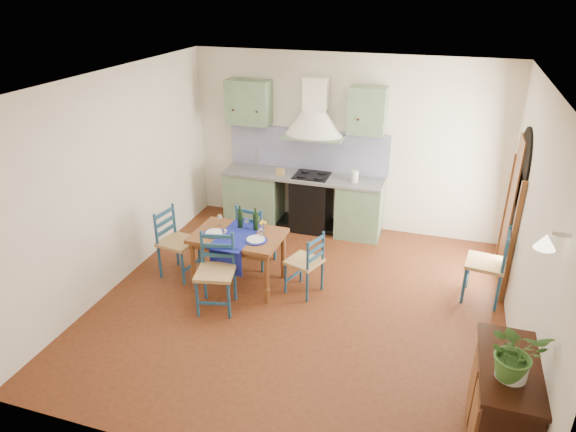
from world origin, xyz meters
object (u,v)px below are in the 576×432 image
object	(u,v)px
dining_table	(238,240)
chair_near	(216,272)
sideboard	(502,404)
potted_plant	(516,352)

from	to	relation	value
dining_table	chair_near	world-z (taller)	dining_table
dining_table	sideboard	xyz separation A→B (m)	(3.17, -1.84, -0.15)
dining_table	chair_near	bearing A→B (deg)	-95.63
potted_plant	sideboard	bearing A→B (deg)	84.10
dining_table	sideboard	distance (m)	3.67
chair_near	potted_plant	xyz separation A→B (m)	(3.22, -1.40, 0.67)
dining_table	potted_plant	bearing A→B (deg)	-32.18
chair_near	potted_plant	size ratio (longest dim) A/B	2.04
chair_near	sideboard	xyz separation A→B (m)	(3.23, -1.25, 0.00)
chair_near	potted_plant	world-z (taller)	potted_plant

